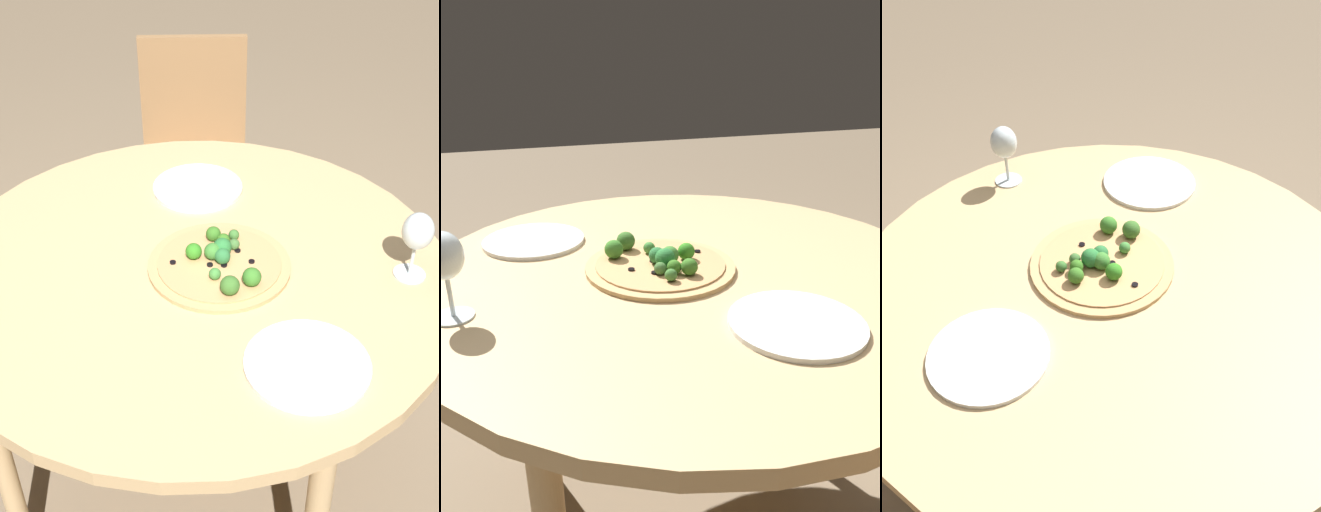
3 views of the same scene
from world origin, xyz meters
The scene contains 6 objects.
ground_plane centered at (0.00, 0.00, 0.00)m, with size 12.00×12.00×0.00m, color #847056.
dining_table centered at (0.00, 0.00, 0.70)m, with size 1.17×1.17×0.77m.
pizza centered at (0.06, 0.00, 0.78)m, with size 0.32×0.32×0.06m.
wine_glass centered at (0.47, 0.08, 0.88)m, with size 0.07×0.07×0.16m.
plate_near centered at (-0.08, 0.31, 0.77)m, with size 0.23×0.23×0.01m.
plate_far centered at (0.30, -0.25, 0.77)m, with size 0.24×0.24×0.01m.
Camera 3 is at (-0.80, 0.40, 1.63)m, focal length 40.00 mm.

